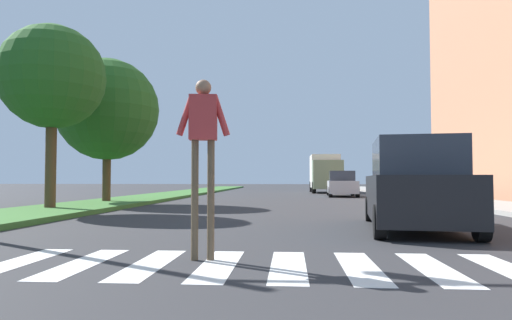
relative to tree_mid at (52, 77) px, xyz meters
name	(u,v)px	position (x,y,z in m)	size (l,w,h in m)	color
ground_plane	(290,196)	(8.11, 14.38, -4.59)	(140.00, 140.00, 0.00)	#2D2D30
crosswalk	(288,266)	(8.11, -9.04, -4.59)	(7.65, 2.20, 0.01)	silver
median_strip	(163,196)	(0.36, 12.38, -4.52)	(3.30, 64.00, 0.15)	#386B2D
tree_mid	(52,77)	(0.00, 0.00, 0.00)	(3.56, 3.56, 6.25)	#4C3823
tree_far	(107,110)	(0.04, 4.62, -0.41)	(4.50, 4.50, 6.30)	#4C3823
sidewalk_right	(426,197)	(16.03, 12.38, -4.52)	(3.00, 64.00, 0.15)	#9E9991
traffic_light_gantry	(94,11)	(4.37, -6.49, -0.23)	(9.04, 0.30, 6.00)	gold
pedestrian_performer	(203,139)	(6.94, -8.70, -2.93)	(0.75, 0.28, 2.49)	brown
suv_crossing	(415,187)	(10.86, -4.66, -3.66)	(2.47, 4.80, 1.97)	black
sedan_midblock	(342,184)	(11.43, 14.55, -3.83)	(2.04, 4.49, 1.63)	#B7B7BC
truck_box_delivery	(325,173)	(11.00, 22.78, -2.96)	(2.40, 6.20, 3.10)	gray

